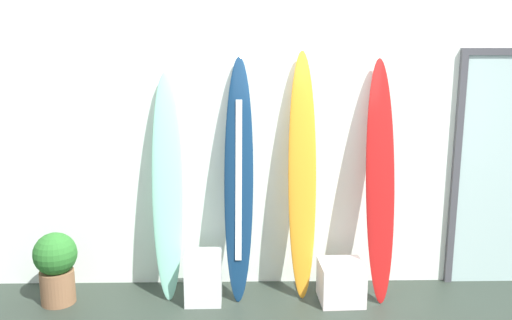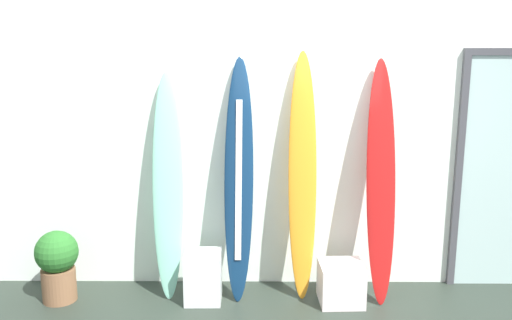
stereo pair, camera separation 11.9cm
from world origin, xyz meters
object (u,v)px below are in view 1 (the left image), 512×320
(surfboard_crimson, at_px, (380,181))
(potted_plant, at_px, (56,265))
(surfboard_seafoam, at_px, (167,187))
(display_block_left, at_px, (203,277))
(display_block_center, at_px, (341,282))
(surfboard_sunset, at_px, (302,176))
(surfboard_navy, at_px, (239,182))

(surfboard_crimson, distance_m, potted_plant, 2.83)
(surfboard_seafoam, relative_size, display_block_left, 4.51)
(display_block_center, relative_size, potted_plant, 0.61)
(display_block_left, xyz_separation_m, potted_plant, (-1.24, -0.01, 0.13))
(display_block_left, bearing_deg, surfboard_crimson, 4.23)
(surfboard_sunset, bearing_deg, surfboard_seafoam, -179.65)
(display_block_center, bearing_deg, potted_plant, 179.67)
(surfboard_sunset, distance_m, potted_plant, 2.21)
(surfboard_seafoam, height_order, surfboard_sunset, surfboard_sunset)
(surfboard_sunset, height_order, display_block_center, surfboard_sunset)
(surfboard_seafoam, distance_m, potted_plant, 1.14)
(surfboard_seafoam, xyz_separation_m, surfboard_sunset, (1.15, 0.01, 0.09))
(surfboard_sunset, bearing_deg, display_block_left, -168.56)
(surfboard_sunset, xyz_separation_m, display_block_left, (-0.85, -0.17, -0.84))
(surfboard_navy, relative_size, surfboard_crimson, 1.01)
(surfboard_sunset, height_order, potted_plant, surfboard_sunset)
(surfboard_seafoam, distance_m, surfboard_navy, 0.61)
(surfboard_sunset, bearing_deg, display_block_center, -30.30)
(surfboard_crimson, relative_size, potted_plant, 3.31)
(surfboard_crimson, bearing_deg, display_block_left, -175.77)
(surfboard_crimson, bearing_deg, potted_plant, -177.54)
(display_block_left, distance_m, potted_plant, 1.24)
(potted_plant, bearing_deg, surfboard_crimson, 2.46)
(surfboard_crimson, bearing_deg, display_block_center, -158.17)
(surfboard_navy, distance_m, display_block_left, 0.87)
(display_block_center, bearing_deg, surfboard_seafoam, 172.89)
(surfboard_navy, bearing_deg, surfboard_sunset, 2.90)
(surfboard_sunset, bearing_deg, surfboard_crimson, -5.25)
(surfboard_navy, distance_m, display_block_center, 1.23)
(surfboard_navy, distance_m, surfboard_crimson, 1.20)
(surfboard_seafoam, bearing_deg, potted_plant, -169.61)
(surfboard_seafoam, height_order, potted_plant, surfboard_seafoam)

